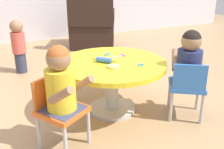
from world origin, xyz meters
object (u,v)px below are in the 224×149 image
rolling_pin (104,60)px  craft_scissors (120,56)px  seated_child_left (61,81)px  armchair_dark (92,28)px  child_chair_right (187,86)px  seated_child_right (189,60)px  craft_table (112,73)px  toddler_standing (19,45)px  child_chair_left (59,109)px

rolling_pin → craft_scissors: size_ratio=1.29×
seated_child_left → armchair_dark: size_ratio=0.54×
child_chair_right → seated_child_right: seated_child_right is taller
seated_child_right → rolling_pin: size_ratio=2.80×
craft_table → seated_child_right: 0.68m
seated_child_left → craft_scissors: size_ratio=3.62×
toddler_standing → child_chair_left: bearing=-87.3°
armchair_dark → rolling_pin: 2.25m
child_chair_left → craft_scissors: size_ratio=3.80×
seated_child_left → toddler_standing: bearing=93.4°
child_chair_right → armchair_dark: bearing=88.6°
craft_table → toddler_standing: (-0.66, 1.39, -0.02)m
child_chair_left → child_chair_right: bearing=-2.5°
toddler_standing → rolling_pin: (0.59, -1.38, 0.15)m
armchair_dark → craft_table: bearing=-105.7°
toddler_standing → child_chair_right: bearing=-56.0°
seated_child_right → seated_child_left: bearing=-179.1°
craft_table → child_chair_left: bearing=-149.7°
child_chair_left → child_chair_right: same height
craft_table → seated_child_left: 0.68m
seated_child_left → child_chair_right: (1.09, -0.02, -0.23)m
seated_child_right → toddler_standing: seated_child_right is taller
seated_child_right → toddler_standing: 2.13m
craft_table → seated_child_right: bearing=-32.0°
craft_table → craft_scissors: size_ratio=6.87×
child_chair_left → seated_child_right: seated_child_right is taller
seated_child_left → craft_scissors: seated_child_left is taller
seated_child_right → craft_scissors: (-0.42, 0.48, -0.05)m
seated_child_right → craft_table: bearing=148.0°
child_chair_right → toddler_standing: 2.14m
craft_table → child_chair_right: (0.54, -0.39, -0.07)m
seated_child_right → rolling_pin: 0.73m
seated_child_left → child_chair_right: size_ratio=0.95×
toddler_standing → craft_scissors: toddler_standing is taller
child_chair_right → toddler_standing: bearing=124.0°
child_chair_right → toddler_standing: toddler_standing is taller
craft_scissors → craft_table: bearing=-138.8°
child_chair_right → toddler_standing: (-1.20, 1.77, 0.05)m
craft_table → child_chair_left: (-0.57, -0.34, -0.07)m
craft_table → armchair_dark: bearing=74.3°
craft_table → child_chair_right: 0.67m
child_chair_left → toddler_standing: 1.73m
armchair_dark → toddler_standing: size_ratio=1.42×
craft_table → toddler_standing: toddler_standing is taller
seated_child_left → armchair_dark: armchair_dark is taller
child_chair_left → craft_scissors: child_chair_left is taller
child_chair_left → craft_scissors: (0.72, 0.46, 0.18)m
armchair_dark → rolling_pin: (-0.67, -2.14, 0.20)m
child_chair_right → rolling_pin: size_ratio=2.95×
armchair_dark → toddler_standing: 1.47m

